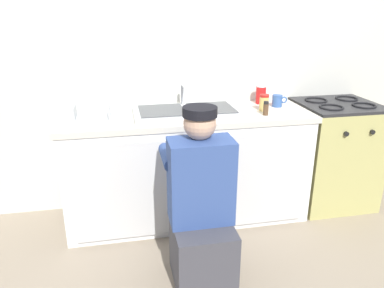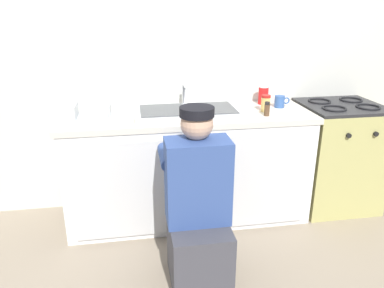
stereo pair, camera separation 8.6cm
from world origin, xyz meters
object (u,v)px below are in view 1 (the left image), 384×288
(stove_range, at_px, (332,153))
(plumber_person, at_px, (201,213))
(spice_bottle_pepper, at_px, (266,108))
(soda_cup_red, at_px, (261,95))
(dish_rack_tray, at_px, (93,116))
(coffee_mug, at_px, (278,101))
(sink_double_basin, at_px, (187,111))
(condiment_jar, at_px, (264,103))

(stove_range, height_order, plumber_person, plumber_person)
(spice_bottle_pepper, bearing_deg, soda_cup_red, 75.04)
(spice_bottle_pepper, bearing_deg, dish_rack_tray, 174.27)
(coffee_mug, bearing_deg, sink_double_basin, -175.45)
(sink_double_basin, bearing_deg, stove_range, -0.10)
(dish_rack_tray, xyz_separation_m, condiment_jar, (1.29, -0.01, 0.04))
(spice_bottle_pepper, distance_m, condiment_jar, 0.12)
(sink_double_basin, relative_size, stove_range, 0.89)
(soda_cup_red, bearing_deg, dish_rack_tray, -170.87)
(plumber_person, distance_m, coffee_mug, 1.24)
(soda_cup_red, bearing_deg, spice_bottle_pepper, -104.96)
(plumber_person, bearing_deg, coffee_mug, 45.34)
(spice_bottle_pepper, distance_m, dish_rack_tray, 1.26)
(sink_double_basin, distance_m, soda_cup_red, 0.69)
(sink_double_basin, xyz_separation_m, condiment_jar, (0.60, -0.04, 0.05))
(soda_cup_red, height_order, dish_rack_tray, soda_cup_red)
(plumber_person, height_order, coffee_mug, plumber_person)
(sink_double_basin, height_order, soda_cup_red, sink_double_basin)
(spice_bottle_pepper, xyz_separation_m, condiment_jar, (0.03, 0.12, 0.01))
(sink_double_basin, height_order, spice_bottle_pepper, sink_double_basin)
(spice_bottle_pepper, bearing_deg, stove_range, 12.60)
(coffee_mug, relative_size, condiment_jar, 0.98)
(spice_bottle_pepper, distance_m, coffee_mug, 0.29)
(sink_double_basin, distance_m, stove_range, 1.35)
(stove_range, bearing_deg, plumber_person, -150.23)
(coffee_mug, bearing_deg, condiment_jar, -147.13)
(spice_bottle_pepper, relative_size, condiment_jar, 0.82)
(stove_range, relative_size, dish_rack_tray, 3.22)
(soda_cup_red, height_order, condiment_jar, soda_cup_red)
(condiment_jar, bearing_deg, stove_range, 3.33)
(plumber_person, height_order, condiment_jar, plumber_person)
(stove_range, bearing_deg, spice_bottle_pepper, -167.40)
(plumber_person, distance_m, condiment_jar, 1.08)
(stove_range, height_order, spice_bottle_pepper, spice_bottle_pepper)
(soda_cup_red, relative_size, coffee_mug, 1.21)
(condiment_jar, bearing_deg, soda_cup_red, 74.95)
(soda_cup_red, height_order, spice_bottle_pepper, soda_cup_red)
(sink_double_basin, xyz_separation_m, soda_cup_red, (0.66, 0.18, 0.06))
(soda_cup_red, height_order, coffee_mug, soda_cup_red)
(spice_bottle_pepper, relative_size, dish_rack_tray, 0.37)
(stove_range, relative_size, spice_bottle_pepper, 8.60)
(soda_cup_red, distance_m, spice_bottle_pepper, 0.36)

